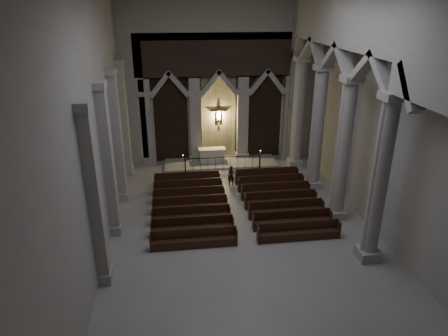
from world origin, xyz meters
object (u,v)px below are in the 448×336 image
candle_stand_right (260,164)px  altar (212,155)px  worshipper (231,176)px  altar_rail (223,161)px  pews (236,205)px  candle_stand_left (183,167)px

candle_stand_right → altar: bearing=154.9°
worshipper → altar_rail: bearing=118.8°
worshipper → candle_stand_right: bearing=68.8°
pews → worshipper: worshipper is taller
altar → worshipper: 4.23m
altar → worshipper: bearing=-78.1°
altar_rail → worshipper: worshipper is taller
altar → altar_rail: 1.71m
altar_rail → worshipper: bearing=-84.8°
candle_stand_left → worshipper: size_ratio=0.90×
candle_stand_right → worshipper: 3.60m
altar → pews: altar is taller
worshipper → candle_stand_left: bearing=160.6°
altar → altar_rail: altar is taller
candle_stand_left → pews: (2.87, -6.36, -0.02)m
altar → pews: (0.64, -7.61, -0.35)m
altar → candle_stand_left: bearing=-150.6°
altar_rail → candle_stand_right: candle_stand_right is taller
candle_stand_right → pews: size_ratio=0.15×
pews → altar: bearing=94.8°
altar → candle_stand_left: (-2.23, -1.25, -0.34)m
pews → altar_rail: bearing=90.0°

